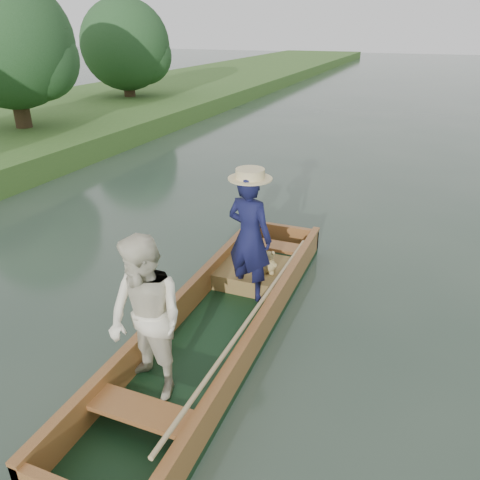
% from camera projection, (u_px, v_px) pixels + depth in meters
% --- Properties ---
extents(ground, '(120.00, 120.00, 0.00)m').
position_uv_depth(ground, '(221.00, 334.00, 5.42)').
color(ground, '#283D30').
rests_on(ground, ground).
extents(trees_far, '(22.81, 14.84, 4.53)m').
position_uv_depth(trees_far, '(335.00, 56.00, 10.68)').
color(trees_far, '#47331E').
rests_on(trees_far, ground).
extents(punt, '(1.23, 5.00, 1.74)m').
position_uv_depth(punt, '(209.00, 298.00, 5.09)').
color(punt, black).
rests_on(punt, ground).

